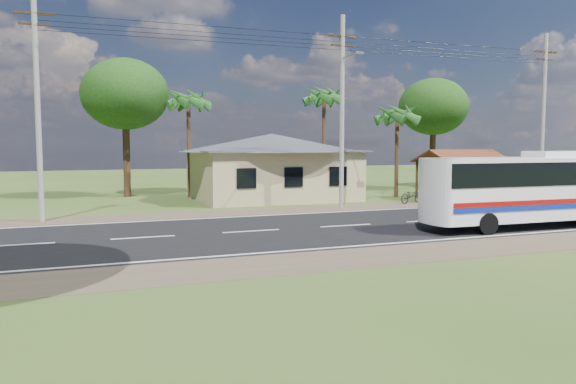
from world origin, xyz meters
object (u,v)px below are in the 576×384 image
object	(u,v)px
motorcycle	(411,195)
person	(525,188)
waiting_shed	(461,158)
coach_bus	(540,184)

from	to	relation	value
motorcycle	person	world-z (taller)	person
waiting_shed	person	distance (m)	4.50
motorcycle	person	bearing A→B (deg)	-115.72
waiting_shed	motorcycle	xyz separation A→B (m)	(-4.76, -1.30, -2.22)
coach_bus	waiting_shed	bearing A→B (deg)	68.95
waiting_shed	coach_bus	xyz separation A→B (m)	(-5.01, -11.86, -0.78)
coach_bus	motorcycle	size ratio (longest dim) A/B	5.67
person	waiting_shed	bearing A→B (deg)	-60.41
coach_bus	motorcycle	world-z (taller)	coach_bus
person	motorcycle	bearing A→B (deg)	-31.61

